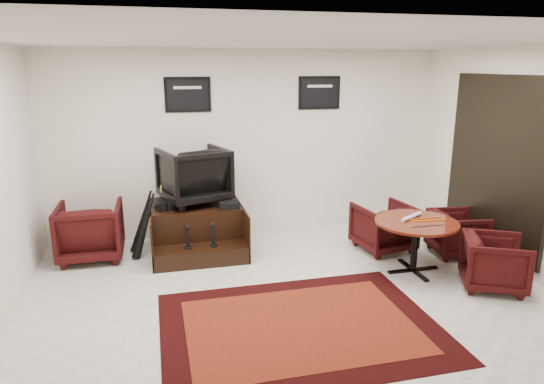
{
  "coord_description": "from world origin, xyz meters",
  "views": [
    {
      "loc": [
        -1.42,
        -4.7,
        2.57
      ],
      "look_at": [
        -0.04,
        0.9,
        1.05
      ],
      "focal_mm": 32.0,
      "sensor_mm": 36.0,
      "label": 1
    }
  ],
  "objects_px": {
    "shine_podium": "(197,229)",
    "table_chair_corner": "(495,260)",
    "armchair_side": "(90,228)",
    "shine_chair": "(194,172)",
    "table_chair_window": "(458,231)",
    "meeting_table": "(416,228)",
    "table_chair_back": "(383,225)"
  },
  "relations": [
    {
      "from": "shine_podium",
      "to": "table_chair_corner",
      "type": "distance_m",
      "value": 3.9
    },
    {
      "from": "shine_podium",
      "to": "armchair_side",
      "type": "xyz_separation_m",
      "value": [
        -1.43,
        -0.0,
        0.12
      ]
    },
    {
      "from": "shine_chair",
      "to": "armchair_side",
      "type": "distance_m",
      "value": 1.58
    },
    {
      "from": "shine_podium",
      "to": "table_chair_window",
      "type": "bearing_deg",
      "value": -17.02
    },
    {
      "from": "table_chair_window",
      "to": "shine_chair",
      "type": "bearing_deg",
      "value": 78.46
    },
    {
      "from": "meeting_table",
      "to": "armchair_side",
      "type": "bearing_deg",
      "value": 160.25
    },
    {
      "from": "armchair_side",
      "to": "table_chair_window",
      "type": "xyz_separation_m",
      "value": [
        4.92,
        -1.07,
        -0.09
      ]
    },
    {
      "from": "shine_chair",
      "to": "meeting_table",
      "type": "distance_m",
      "value": 3.1
    },
    {
      "from": "shine_podium",
      "to": "table_chair_window",
      "type": "height_order",
      "value": "table_chair_window"
    },
    {
      "from": "meeting_table",
      "to": "table_chair_corner",
      "type": "relative_size",
      "value": 1.47
    },
    {
      "from": "shine_podium",
      "to": "armchair_side",
      "type": "relative_size",
      "value": 1.54
    },
    {
      "from": "shine_chair",
      "to": "meeting_table",
      "type": "relative_size",
      "value": 0.86
    },
    {
      "from": "armchair_side",
      "to": "meeting_table",
      "type": "relative_size",
      "value": 0.83
    },
    {
      "from": "meeting_table",
      "to": "table_chair_back",
      "type": "xyz_separation_m",
      "value": [
        -0.04,
        0.79,
        -0.22
      ]
    },
    {
      "from": "shine_podium",
      "to": "shine_chair",
      "type": "height_order",
      "value": "shine_chair"
    },
    {
      "from": "armchair_side",
      "to": "table_chair_window",
      "type": "bearing_deg",
      "value": 168.16
    },
    {
      "from": "shine_podium",
      "to": "table_chair_back",
      "type": "height_order",
      "value": "table_chair_back"
    },
    {
      "from": "table_chair_window",
      "to": "table_chair_corner",
      "type": "bearing_deg",
      "value": 176.07
    },
    {
      "from": "shine_chair",
      "to": "table_chair_back",
      "type": "xyz_separation_m",
      "value": [
        2.57,
        -0.8,
        -0.72
      ]
    },
    {
      "from": "shine_podium",
      "to": "table_chair_corner",
      "type": "height_order",
      "value": "table_chair_corner"
    },
    {
      "from": "shine_chair",
      "to": "armchair_side",
      "type": "bearing_deg",
      "value": -11.34
    },
    {
      "from": "table_chair_corner",
      "to": "armchair_side",
      "type": "bearing_deg",
      "value": 93.01
    },
    {
      "from": "armchair_side",
      "to": "table_chair_back",
      "type": "bearing_deg",
      "value": 171.02
    },
    {
      "from": "table_chair_corner",
      "to": "shine_podium",
      "type": "bearing_deg",
      "value": 84.41
    },
    {
      "from": "shine_podium",
      "to": "table_chair_back",
      "type": "xyz_separation_m",
      "value": [
        2.57,
        -0.66,
        0.07
      ]
    },
    {
      "from": "table_chair_window",
      "to": "table_chair_corner",
      "type": "height_order",
      "value": "table_chair_corner"
    },
    {
      "from": "meeting_table",
      "to": "table_chair_window",
      "type": "xyz_separation_m",
      "value": [
        0.88,
        0.38,
        -0.25
      ]
    },
    {
      "from": "armchair_side",
      "to": "shine_chair",
      "type": "bearing_deg",
      "value": -174.11
    },
    {
      "from": "table_chair_window",
      "to": "table_chair_corner",
      "type": "distance_m",
      "value": 1.06
    },
    {
      "from": "armchair_side",
      "to": "meeting_table",
      "type": "xyz_separation_m",
      "value": [
        4.04,
        -1.45,
        0.16
      ]
    },
    {
      "from": "table_chair_back",
      "to": "table_chair_window",
      "type": "bearing_deg",
      "value": 147.8
    },
    {
      "from": "meeting_table",
      "to": "table_chair_window",
      "type": "distance_m",
      "value": 0.99
    }
  ]
}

